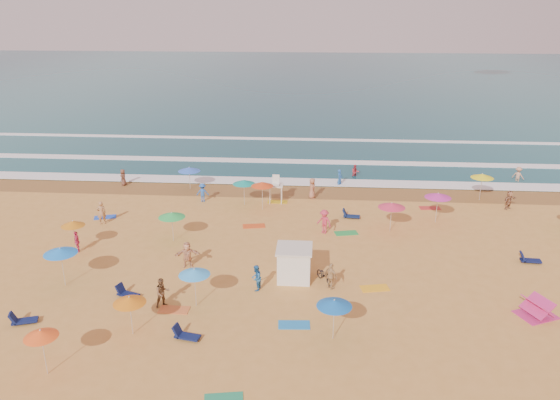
{
  "coord_description": "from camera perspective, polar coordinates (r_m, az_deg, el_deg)",
  "views": [
    {
      "loc": [
        3.91,
        -34.5,
        16.38
      ],
      "look_at": [
        0.97,
        6.0,
        1.5
      ],
      "focal_mm": 35.0,
      "sensor_mm": 36.0,
      "label": 1
    }
  ],
  "objects": [
    {
      "name": "ground",
      "position": [
        38.39,
        -2.1,
        -5.15
      ],
      "size": [
        220.0,
        220.0,
        0.0
      ],
      "primitive_type": "plane",
      "color": "gold",
      "rests_on": "ground"
    },
    {
      "name": "towels",
      "position": [
        37.25,
        -3.69,
        -5.98
      ],
      "size": [
        36.44,
        25.96,
        0.03
      ],
      "color": "#CD194D",
      "rests_on": "ground"
    },
    {
      "name": "wet_sand",
      "position": [
        49.93,
        -0.56,
        0.98
      ],
      "size": [
        220.0,
        220.0,
        0.0
      ],
      "primitive_type": "plane",
      "color": "olive",
      "rests_on": "ground"
    },
    {
      "name": "bicycle",
      "position": [
        34.05,
        4.68,
        -7.85
      ],
      "size": [
        1.41,
        1.76,
        0.9
      ],
      "primitive_type": "imported",
      "rotation": [
        0.0,
        0.0,
        0.56
      ],
      "color": "black",
      "rests_on": "ground"
    },
    {
      "name": "loungers",
      "position": [
        34.09,
        5.37,
        -8.37
      ],
      "size": [
        46.42,
        18.61,
        0.34
      ],
      "color": "#0F1A4C",
      "rests_on": "ground"
    },
    {
      "name": "beachgoers",
      "position": [
        42.24,
        0.73,
        -1.52
      ],
      "size": [
        50.01,
        25.94,
        2.1
      ],
      "color": "#2560B1",
      "rests_on": "ground"
    },
    {
      "name": "cabana_roof",
      "position": [
        33.61,
        1.51,
        -5.1
      ],
      "size": [
        2.2,
        2.2,
        0.12
      ],
      "primitive_type": "cube",
      "color": "silver",
      "rests_on": "cabana"
    },
    {
      "name": "cabana",
      "position": [
        34.08,
        1.49,
        -6.71
      ],
      "size": [
        2.0,
        2.0,
        2.0
      ],
      "primitive_type": "cube",
      "color": "white",
      "rests_on": "ground"
    },
    {
      "name": "beach_umbrellas",
      "position": [
        38.36,
        2.1,
        -1.7
      ],
      "size": [
        43.58,
        28.53,
        0.77
      ],
      "color": "blue",
      "rests_on": "ground"
    },
    {
      "name": "lifeguard_stand",
      "position": [
        46.73,
        -0.42,
        0.97
      ],
      "size": [
        1.2,
        1.2,
        2.1
      ],
      "primitive_type": null,
      "color": "white",
      "rests_on": "ground"
    },
    {
      "name": "surf_foam",
      "position": [
        58.28,
        0.15,
        3.9
      ],
      "size": [
        200.0,
        18.7,
        0.05
      ],
      "color": "white",
      "rests_on": "ground"
    },
    {
      "name": "ocean",
      "position": [
        119.69,
        2.3,
        12.24
      ],
      "size": [
        220.0,
        140.0,
        0.18
      ],
      "primitive_type": "cube",
      "color": "#0C4756",
      "rests_on": "ground"
    }
  ]
}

